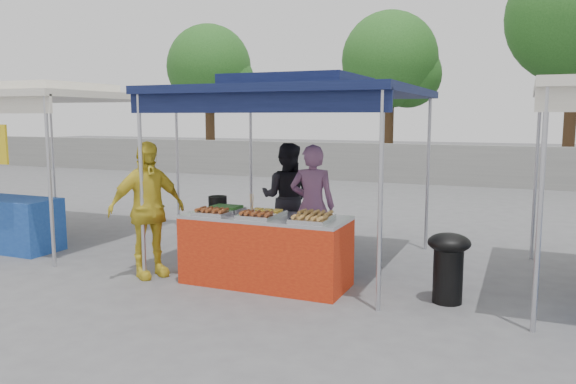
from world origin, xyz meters
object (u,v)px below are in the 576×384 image
at_px(vendor_table, 266,250).
at_px(helper_man, 287,197).
at_px(cooking_pot, 218,202).
at_px(wok_burner, 448,261).
at_px(vendor_woman, 312,206).
at_px(customer_person, 147,210).

xyz_separation_m(vendor_table, helper_man, (-0.44, 1.70, 0.40)).
xyz_separation_m(vendor_table, cooking_pot, (-0.86, 0.35, 0.50)).
bearing_deg(helper_man, wok_burner, 139.78).
relative_size(vendor_table, wok_burner, 2.55).
height_order(wok_burner, vendor_woman, vendor_woman).
bearing_deg(helper_man, vendor_table, 95.13).
relative_size(cooking_pot, customer_person, 0.14).
relative_size(cooking_pot, helper_man, 0.15).
bearing_deg(wok_burner, vendor_woman, 161.26).
height_order(vendor_table, vendor_woman, vendor_woman).
xyz_separation_m(cooking_pot, customer_person, (-0.66, -0.63, -0.06)).
xyz_separation_m(vendor_woman, customer_person, (-1.75, -1.27, 0.03)).
relative_size(vendor_table, cooking_pot, 8.20).
bearing_deg(cooking_pot, customer_person, -136.56).
bearing_deg(vendor_woman, wok_burner, 144.47).
distance_m(vendor_table, wok_burner, 2.14).
height_order(vendor_table, customer_person, customer_person).
xyz_separation_m(wok_burner, customer_person, (-3.66, -0.44, 0.40)).
bearing_deg(helper_man, vendor_woman, 124.48).
bearing_deg(vendor_table, wok_burner, 4.40).
relative_size(helper_man, customer_person, 0.95).
bearing_deg(vendor_table, cooking_pot, 157.82).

